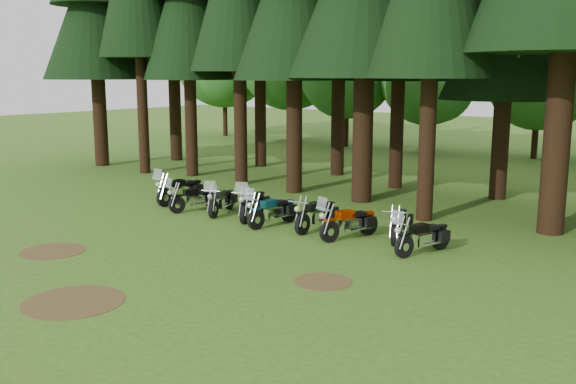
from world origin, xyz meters
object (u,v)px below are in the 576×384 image
at_px(motorcycle_2, 221,201).
at_px(motorcycle_3, 253,205).
at_px(motorcycle_8, 423,238).
at_px(motorcycle_5, 317,216).
at_px(motorcycle_1, 195,199).
at_px(motorcycle_7, 399,224).
at_px(motorcycle_0, 181,191).
at_px(motorcycle_4, 273,212).
at_px(motorcycle_6, 349,224).

height_order(motorcycle_2, motorcycle_3, motorcycle_3).
xyz_separation_m(motorcycle_2, motorcycle_8, (7.93, -0.27, -0.00)).
bearing_deg(motorcycle_5, motorcycle_8, -8.31).
height_order(motorcycle_5, motorcycle_8, motorcycle_8).
relative_size(motorcycle_1, motorcycle_2, 0.98).
bearing_deg(motorcycle_8, motorcycle_7, 158.34).
xyz_separation_m(motorcycle_0, motorcycle_3, (3.91, -0.28, -0.01)).
bearing_deg(motorcycle_7, motorcycle_8, -57.87).
xyz_separation_m(motorcycle_3, motorcycle_5, (2.62, 0.07, -0.02)).
xyz_separation_m(motorcycle_0, motorcycle_7, (9.16, 0.37, -0.04)).
xyz_separation_m(motorcycle_2, motorcycle_4, (2.57, -0.27, 0.02)).
height_order(motorcycle_1, motorcycle_6, motorcycle_6).
distance_m(motorcycle_1, motorcycle_3, 2.51).
bearing_deg(motorcycle_4, motorcycle_6, 8.02).
bearing_deg(motorcycle_7, motorcycle_2, 166.38).
relative_size(motorcycle_5, motorcycle_8, 1.06).
distance_m(motorcycle_3, motorcycle_5, 2.62).
bearing_deg(motorcycle_7, motorcycle_6, -163.85).
bearing_deg(motorcycle_3, motorcycle_7, -14.67).
distance_m(motorcycle_5, motorcycle_8, 3.93).
distance_m(motorcycle_2, motorcycle_7, 6.70).
bearing_deg(motorcycle_5, motorcycle_2, -179.88).
bearing_deg(motorcycle_0, motorcycle_7, 2.94).
bearing_deg(motorcycle_8, motorcycle_1, -163.69).
bearing_deg(motorcycle_8, motorcycle_5, -169.83).
relative_size(motorcycle_6, motorcycle_7, 1.04).
relative_size(motorcycle_0, motorcycle_6, 1.07).
distance_m(motorcycle_1, motorcycle_4, 3.65).
bearing_deg(motorcycle_0, motorcycle_6, -3.04).
xyz_separation_m(motorcycle_0, motorcycle_4, (5.07, -0.63, -0.03)).
xyz_separation_m(motorcycle_3, motorcycle_4, (1.17, -0.35, -0.02)).
bearing_deg(motorcycle_6, motorcycle_8, 14.95).
distance_m(motorcycle_1, motorcycle_5, 5.12).
bearing_deg(motorcycle_3, motorcycle_0, 154.29).
bearing_deg(motorcycle_0, motorcycle_2, -7.55).
bearing_deg(motorcycle_3, motorcycle_6, -24.98).
relative_size(motorcycle_1, motorcycle_6, 0.94).
height_order(motorcycle_4, motorcycle_6, motorcycle_6).
xyz_separation_m(motorcycle_0, motorcycle_5, (6.53, -0.20, -0.03)).
height_order(motorcycle_4, motorcycle_5, motorcycle_4).
relative_size(motorcycle_2, motorcycle_8, 0.99).
bearing_deg(motorcycle_2, motorcycle_3, -17.87).
height_order(motorcycle_1, motorcycle_2, motorcycle_2).
relative_size(motorcycle_2, motorcycle_3, 0.92).
bearing_deg(motorcycle_7, motorcycle_1, 167.41).
height_order(motorcycle_0, motorcycle_7, motorcycle_0).
relative_size(motorcycle_0, motorcycle_2, 1.12).
distance_m(motorcycle_2, motorcycle_4, 2.58).
bearing_deg(motorcycle_3, motorcycle_4, -38.57).
height_order(motorcycle_2, motorcycle_5, motorcycle_2).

